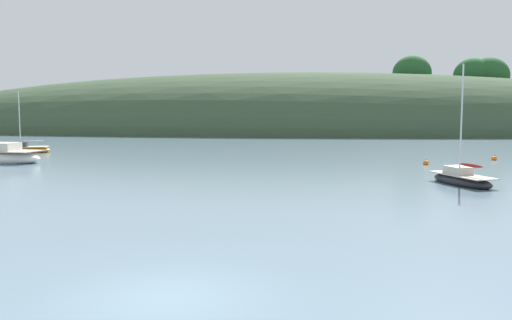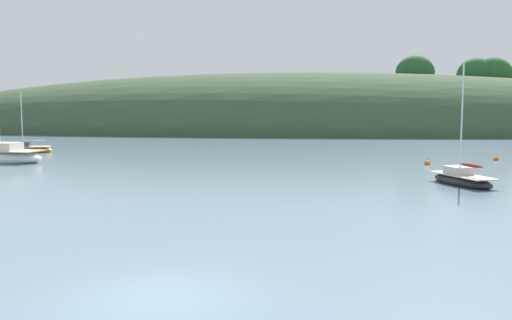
# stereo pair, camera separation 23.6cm
# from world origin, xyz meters

# --- Properties ---
(ground_plane) EXTENTS (400.00, 400.00, 0.00)m
(ground_plane) POSITION_xyz_m (0.00, 0.00, 0.00)
(ground_plane) COLOR slate
(far_shoreline_hill) EXTENTS (150.00, 36.00, 23.35)m
(far_shoreline_hill) POSITION_xyz_m (0.19, 81.62, 0.06)
(far_shoreline_hill) COLOR #384C33
(far_shoreline_hill) RESTS_ON ground
(sailboat_navy_dinghy) EXTENTS (5.09, 3.05, 5.98)m
(sailboat_navy_dinghy) POSITION_xyz_m (-24.08, 36.83, 0.31)
(sailboat_navy_dinghy) COLOR orange
(sailboat_navy_dinghy) RESTS_ON ground
(sailboat_black_sloop) EXTENTS (3.22, 4.86, 6.90)m
(sailboat_black_sloop) POSITION_xyz_m (11.70, 19.29, 0.32)
(sailboat_black_sloop) COLOR #232328
(sailboat_black_sloop) RESTS_ON ground
(mooring_buoy_inner) EXTENTS (0.44, 0.44, 0.54)m
(mooring_buoy_inner) POSITION_xyz_m (18.20, 33.86, 0.12)
(mooring_buoy_inner) COLOR orange
(mooring_buoy_inner) RESTS_ON ground
(mooring_buoy_outer) EXTENTS (0.44, 0.44, 0.54)m
(mooring_buoy_outer) POSITION_xyz_m (11.91, 29.76, 0.12)
(mooring_buoy_outer) COLOR orange
(mooring_buoy_outer) RESTS_ON ground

